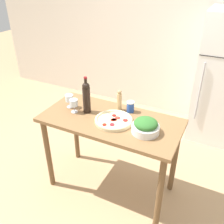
{
  "coord_description": "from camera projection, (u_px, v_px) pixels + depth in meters",
  "views": [
    {
      "loc": [
        0.9,
        -1.77,
        2.13
      ],
      "look_at": [
        0.0,
        0.03,
        0.94
      ],
      "focal_mm": 40.0,
      "sensor_mm": 36.0,
      "label": 1
    }
  ],
  "objects": [
    {
      "name": "refrigerator",
      "position": [
        222.0,
        79.0,
        3.24
      ],
      "size": [
        0.6,
        0.7,
        1.71
      ],
      "color": "white",
      "rests_on": "ground_plane"
    },
    {
      "name": "pepper_mill",
      "position": [
        120.0,
        101.0,
        2.44
      ],
      "size": [
        0.05,
        0.05,
        0.22
      ],
      "color": "tan",
      "rests_on": "prep_counter"
    },
    {
      "name": "ground_plane",
      "position": [
        111.0,
        186.0,
        2.79
      ],
      "size": [
        14.0,
        14.0,
        0.0
      ],
      "primitive_type": "plane",
      "color": "tan"
    },
    {
      "name": "wall_back",
      "position": [
        170.0,
        31.0,
        3.64
      ],
      "size": [
        6.4,
        0.08,
        2.6
      ],
      "color": "silver",
      "rests_on": "ground_plane"
    },
    {
      "name": "homemade_pizza",
      "position": [
        114.0,
        120.0,
        2.29
      ],
      "size": [
        0.35,
        0.35,
        0.04
      ],
      "color": "beige",
      "rests_on": "prep_counter"
    },
    {
      "name": "salad_bowl",
      "position": [
        146.0,
        126.0,
        2.13
      ],
      "size": [
        0.24,
        0.24,
        0.13
      ],
      "color": "white",
      "rests_on": "prep_counter"
    },
    {
      "name": "wine_bottle",
      "position": [
        86.0,
        97.0,
        2.38
      ],
      "size": [
        0.07,
        0.07,
        0.37
      ],
      "color": "black",
      "rests_on": "prep_counter"
    },
    {
      "name": "salt_canister",
      "position": [
        130.0,
        107.0,
        2.44
      ],
      "size": [
        0.07,
        0.07,
        0.11
      ],
      "color": "#284CA3",
      "rests_on": "prep_counter"
    },
    {
      "name": "wine_glass_near",
      "position": [
        74.0,
        103.0,
        2.41
      ],
      "size": [
        0.08,
        0.08,
        0.14
      ],
      "color": "silver",
      "rests_on": "prep_counter"
    },
    {
      "name": "wine_glass_far",
      "position": [
        69.0,
        99.0,
        2.5
      ],
      "size": [
        0.08,
        0.08,
        0.14
      ],
      "color": "silver",
      "rests_on": "prep_counter"
    },
    {
      "name": "prep_counter",
      "position": [
        111.0,
        131.0,
        2.41
      ],
      "size": [
        1.33,
        0.64,
        0.88
      ],
      "color": "brown",
      "rests_on": "ground_plane"
    }
  ]
}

